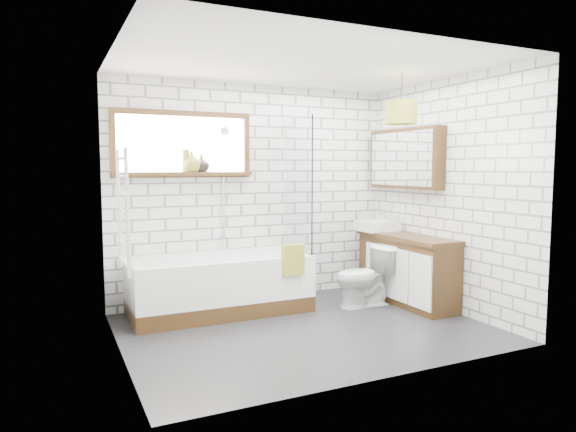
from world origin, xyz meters
name	(u,v)px	position (x,y,z in m)	size (l,w,h in m)	color
floor	(305,329)	(0.00, 0.00, -0.01)	(3.40, 2.60, 0.01)	black
ceiling	(306,63)	(0.00, 0.00, 2.50)	(3.40, 2.60, 0.01)	white
wall_back	(255,193)	(0.00, 1.30, 1.25)	(3.40, 0.01, 2.50)	white
wall_front	(389,209)	(0.00, -1.30, 1.25)	(3.40, 0.01, 2.50)	white
wall_left	(117,205)	(-1.70, 0.00, 1.25)	(0.01, 2.60, 2.50)	white
wall_right	(446,195)	(1.70, 0.00, 1.25)	(0.01, 2.60, 2.50)	white
window	(183,144)	(-0.85, 1.26, 1.80)	(1.52, 0.16, 0.68)	black
towel_radiator	(123,211)	(-1.66, 0.00, 1.20)	(0.06, 0.52, 1.00)	white
mirror_cabinet	(405,159)	(1.62, 0.60, 1.65)	(0.16, 1.20, 0.70)	black
shower_riser	(223,185)	(-0.40, 1.26, 1.35)	(0.02, 0.02, 1.30)	silver
bathtub	(220,284)	(-0.57, 0.89, 0.30)	(1.88, 0.83, 0.61)	white
shower_screen	(297,185)	(0.35, 0.89, 1.36)	(0.02, 0.72, 1.50)	white
towel_green	(293,260)	(0.09, 0.47, 0.59)	(0.24, 0.07, 0.33)	olive
towel_beige	(295,259)	(0.12, 0.47, 0.59)	(0.19, 0.05, 0.25)	tan
vanity	(407,269)	(1.48, 0.35, 0.39)	(0.44, 1.36, 0.78)	black
basin	(377,226)	(1.42, 0.85, 0.84)	(0.43, 0.38, 0.13)	white
tap	(388,219)	(1.58, 0.85, 0.92)	(0.03, 0.03, 0.17)	silver
toilet	(364,276)	(0.96, 0.44, 0.34)	(0.66, 0.38, 0.67)	white
vase_olive	(192,164)	(-0.77, 1.23, 1.59)	(0.22, 0.22, 0.22)	olive
vase_dark	(201,165)	(-0.66, 1.23, 1.57)	(0.18, 0.18, 0.19)	black
bottle	(186,163)	(-0.83, 1.23, 1.60)	(0.08, 0.08, 0.24)	olive
pendant	(401,113)	(1.05, -0.04, 2.10)	(0.31, 0.31, 0.23)	olive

